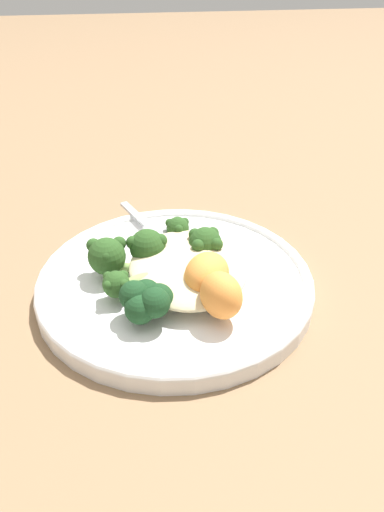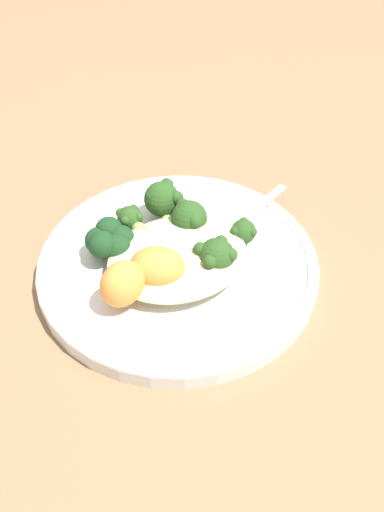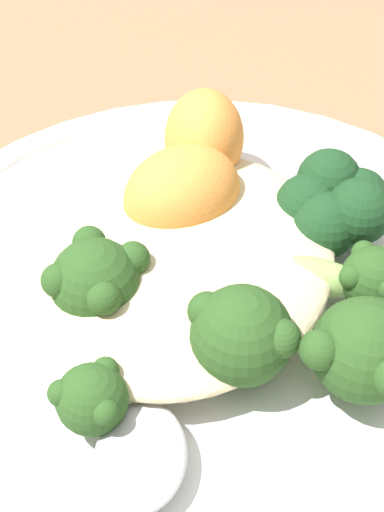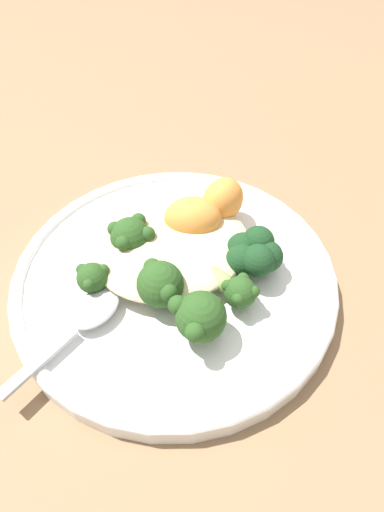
{
  "view_description": "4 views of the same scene",
  "coord_description": "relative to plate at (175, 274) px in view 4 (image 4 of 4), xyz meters",
  "views": [
    {
      "loc": [
        -0.44,
        0.03,
        0.33
      ],
      "look_at": [
        -0.02,
        -0.03,
        0.05
      ],
      "focal_mm": 35.0,
      "sensor_mm": 36.0,
      "label": 1
    },
    {
      "loc": [
        -0.16,
        -0.36,
        0.38
      ],
      "look_at": [
        -0.01,
        -0.03,
        0.03
      ],
      "focal_mm": 35.0,
      "sensor_mm": 36.0,
      "label": 2
    },
    {
      "loc": [
        0.2,
        0.09,
        0.29
      ],
      "look_at": [
        -0.01,
        -0.02,
        0.05
      ],
      "focal_mm": 60.0,
      "sensor_mm": 36.0,
      "label": 3
    },
    {
      "loc": [
        0.09,
        0.2,
        0.3
      ],
      "look_at": [
        -0.03,
        -0.0,
        0.04
      ],
      "focal_mm": 28.0,
      "sensor_mm": 36.0,
      "label": 4
    }
  ],
  "objects": [
    {
      "name": "broccoli_stalk_1",
      "position": [
        0.04,
        -0.01,
        0.02
      ],
      "size": [
        0.12,
        0.03,
        0.03
      ],
      "rotation": [
        0.0,
        0.0,
        -0.1
      ],
      "color": "#8EB25B",
      "rests_on": "plate"
    },
    {
      "name": "plate",
      "position": [
        0.0,
        0.0,
        0.0
      ],
      "size": [
        0.29,
        0.29,
        0.02
      ],
      "color": "white",
      "rests_on": "ground_plane"
    },
    {
      "name": "broccoli_stalk_3",
      "position": [
        0.02,
        0.06,
        0.03
      ],
      "size": [
        0.06,
        0.1,
        0.04
      ],
      "rotation": [
        0.0,
        0.0,
        1.17
      ],
      "color": "#8EB25B",
      "rests_on": "plate"
    },
    {
      "name": "sweet_potato_chunk_1",
      "position": [
        -0.04,
        -0.03,
        0.03
      ],
      "size": [
        0.05,
        0.05,
        0.03
      ],
      "primitive_type": "ellipsoid",
      "rotation": [
        0.0,
        0.0,
        6.14
      ],
      "color": "orange",
      "rests_on": "plate"
    },
    {
      "name": "sweet_potato_chunk_2",
      "position": [
        -0.03,
        -0.03,
        0.03
      ],
      "size": [
        0.07,
        0.06,
        0.04
      ],
      "primitive_type": "ellipsoid",
      "rotation": [
        0.0,
        0.0,
        2.64
      ],
      "color": "orange",
      "rests_on": "plate"
    },
    {
      "name": "spoon",
      "position": [
        0.09,
        0.02,
        0.01
      ],
      "size": [
        0.11,
        0.07,
        0.01
      ],
      "rotation": [
        0.0,
        0.0,
        0.41
      ],
      "color": "#B7B7BC",
      "rests_on": "plate"
    },
    {
      "name": "broccoli_stalk_2",
      "position": [
        0.02,
        0.02,
        0.03
      ],
      "size": [
        0.08,
        0.07,
        0.04
      ],
      "rotation": [
        0.0,
        0.0,
        0.64
      ],
      "color": "#8EB25B",
      "rests_on": "plate"
    },
    {
      "name": "ground_plane",
      "position": [
        0.01,
        0.01,
        -0.01
      ],
      "size": [
        4.0,
        4.0,
        0.0
      ],
      "primitive_type": "plane",
      "color": "#846647"
    },
    {
      "name": "broccoli_stalk_0",
      "position": [
        0.02,
        -0.03,
        0.03
      ],
      "size": [
        0.08,
        0.07,
        0.04
      ],
      "rotation": [
        0.0,
        0.0,
        -0.71
      ],
      "color": "#8EB25B",
      "rests_on": "plate"
    },
    {
      "name": "broccoli_stalk_4",
      "position": [
        -0.02,
        0.04,
        0.02
      ],
      "size": [
        0.04,
        0.1,
        0.03
      ],
      "rotation": [
        0.0,
        0.0,
        1.81
      ],
      "color": "#8EB25B",
      "rests_on": "plate"
    },
    {
      "name": "quinoa_mound",
      "position": [
        -0.01,
        -0.01,
        0.02
      ],
      "size": [
        0.14,
        0.12,
        0.02
      ],
      "primitive_type": "ellipsoid",
      "color": "beige",
      "rests_on": "plate"
    },
    {
      "name": "sweet_potato_chunk_0",
      "position": [
        -0.07,
        -0.04,
        0.03
      ],
      "size": [
        0.06,
        0.05,
        0.05
      ],
      "primitive_type": "ellipsoid",
      "rotation": [
        0.0,
        0.0,
        0.41
      ],
      "color": "orange",
      "rests_on": "plate"
    },
    {
      "name": "kale_tuft",
      "position": [
        -0.06,
        0.03,
        0.03
      ],
      "size": [
        0.05,
        0.05,
        0.03
      ],
      "color": "#193D1E",
      "rests_on": "plate"
    }
  ]
}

